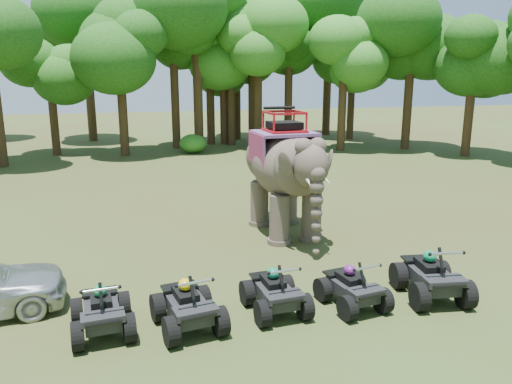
# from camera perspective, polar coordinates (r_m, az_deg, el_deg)

# --- Properties ---
(ground) EXTENTS (110.00, 110.00, 0.00)m
(ground) POSITION_cam_1_polar(r_m,az_deg,el_deg) (12.99, 1.36, -9.39)
(ground) COLOR #47381E
(ground) RESTS_ON ground
(elephant) EXTENTS (2.29, 4.82, 3.98)m
(elephant) POSITION_cam_1_polar(r_m,az_deg,el_deg) (15.76, 3.30, 2.30)
(elephant) COLOR #4C3E37
(elephant) RESTS_ON ground
(atv_0) EXTENTS (1.31, 1.70, 1.19)m
(atv_0) POSITION_cam_1_polar(r_m,az_deg,el_deg) (10.52, -17.26, -12.24)
(atv_0) COLOR black
(atv_0) RESTS_ON ground
(atv_1) EXTENTS (1.48, 1.85, 1.24)m
(atv_1) POSITION_cam_1_polar(r_m,az_deg,el_deg) (10.33, -7.83, -12.06)
(atv_1) COLOR black
(atv_1) RESTS_ON ground
(atv_2) EXTENTS (1.28, 1.67, 1.18)m
(atv_2) POSITION_cam_1_polar(r_m,az_deg,el_deg) (10.89, 2.21, -10.71)
(atv_2) COLOR black
(atv_2) RESTS_ON ground
(atv_3) EXTENTS (1.35, 1.69, 1.14)m
(atv_3) POSITION_cam_1_polar(r_m,az_deg,el_deg) (11.32, 10.98, -10.10)
(atv_3) COLOR black
(atv_3) RESTS_ON ground
(atv_4) EXTENTS (1.54, 1.96, 1.33)m
(atv_4) POSITION_cam_1_polar(r_m,az_deg,el_deg) (12.17, 19.46, -8.43)
(atv_4) COLOR black
(atv_4) RESTS_ON ground
(tree_0) EXTENTS (5.74, 5.74, 8.20)m
(tree_0) POSITION_cam_1_polar(r_m,az_deg,el_deg) (34.26, -9.28, 11.81)
(tree_0) COLOR #195114
(tree_0) RESTS_ON ground
(tree_1) EXTENTS (5.83, 5.83, 8.34)m
(tree_1) POSITION_cam_1_polar(r_m,az_deg,el_deg) (35.46, -2.86, 12.13)
(tree_1) COLOR #195114
(tree_1) RESTS_ON ground
(tree_2) EXTENTS (5.80, 5.80, 8.29)m
(tree_2) POSITION_cam_1_polar(r_m,az_deg,el_deg) (35.58, 3.74, 12.09)
(tree_2) COLOR #195114
(tree_2) RESTS_ON ground
(tree_3) EXTENTS (5.35, 5.35, 7.64)m
(tree_3) POSITION_cam_1_polar(r_m,az_deg,el_deg) (33.18, 9.88, 11.24)
(tree_3) COLOR #195114
(tree_3) RESTS_ON ground
(tree_4) EXTENTS (6.22, 6.22, 8.89)m
(tree_4) POSITION_cam_1_polar(r_m,az_deg,el_deg) (34.87, 17.12, 11.99)
(tree_4) COLOR #195114
(tree_4) RESTS_ON ground
(tree_5) EXTENTS (5.50, 5.50, 7.86)m
(tree_5) POSITION_cam_1_polar(r_m,az_deg,el_deg) (33.17, 23.37, 10.54)
(tree_5) COLOR #195114
(tree_5) RESTS_ON ground
(tree_32) EXTENTS (4.61, 4.61, 6.58)m
(tree_32) POSITION_cam_1_polar(r_m,az_deg,el_deg) (33.32, -22.27, 9.55)
(tree_32) COLOR #195114
(tree_32) RESTS_ON ground
(tree_33) EXTENTS (5.80, 5.80, 8.29)m
(tree_33) POSITION_cam_1_polar(r_m,az_deg,el_deg) (31.82, -15.15, 11.47)
(tree_33) COLOR #195114
(tree_33) RESTS_ON ground
(tree_35) EXTENTS (6.20, 6.20, 8.85)m
(tree_35) POSITION_cam_1_polar(r_m,az_deg,el_deg) (35.78, -5.28, 12.52)
(tree_35) COLOR #195114
(tree_35) RESTS_ON ground
(tree_36) EXTENTS (7.69, 7.69, 10.98)m
(tree_36) POSITION_cam_1_polar(r_m,az_deg,el_deg) (39.34, -18.67, 13.53)
(tree_36) COLOR #195114
(tree_36) RESTS_ON ground
(tree_37) EXTENTS (5.73, 5.73, 8.19)m
(tree_37) POSITION_cam_1_polar(r_m,az_deg,el_deg) (35.88, -3.74, 12.02)
(tree_37) COLOR #195114
(tree_37) RESTS_ON ground
(tree_38) EXTENTS (5.30, 5.30, 7.58)m
(tree_38) POSITION_cam_1_polar(r_m,az_deg,el_deg) (39.12, 10.87, 11.49)
(tree_38) COLOR #195114
(tree_38) RESTS_ON ground
(tree_39) EXTENTS (7.35, 7.35, 10.50)m
(tree_39) POSITION_cam_1_polar(r_m,az_deg,el_deg) (33.68, -6.73, 13.82)
(tree_39) COLOR #195114
(tree_39) RESTS_ON ground
(tree_40) EXTENTS (4.97, 4.97, 7.09)m
(tree_40) POSITION_cam_1_polar(r_m,az_deg,el_deg) (38.60, -2.81, 11.32)
(tree_40) COLOR #195114
(tree_40) RESTS_ON ground
(tree_41) EXTENTS (6.27, 6.27, 8.96)m
(tree_41) POSITION_cam_1_polar(r_m,az_deg,el_deg) (35.82, -0.43, 12.66)
(tree_41) COLOR #195114
(tree_41) RESTS_ON ground
(tree_42) EXTENTS (7.63, 7.63, 10.90)m
(tree_42) POSITION_cam_1_polar(r_m,az_deg,el_deg) (41.48, 8.21, 13.99)
(tree_42) COLOR #195114
(tree_42) RESTS_ON ground
(tree_43) EXTENTS (6.80, 6.80, 9.72)m
(tree_43) POSITION_cam_1_polar(r_m,az_deg,el_deg) (38.18, -2.25, 13.27)
(tree_43) COLOR #195114
(tree_43) RESTS_ON ground
(tree_44) EXTENTS (6.05, 6.05, 8.64)m
(tree_44) POSITION_cam_1_polar(r_m,az_deg,el_deg) (34.23, 0.22, 12.34)
(tree_44) COLOR #195114
(tree_44) RESTS_ON ground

